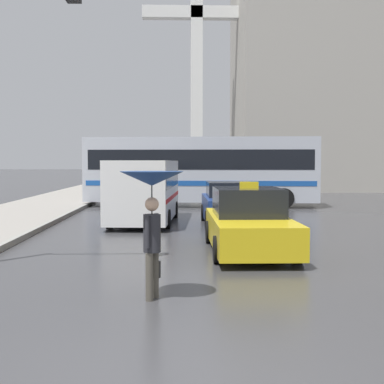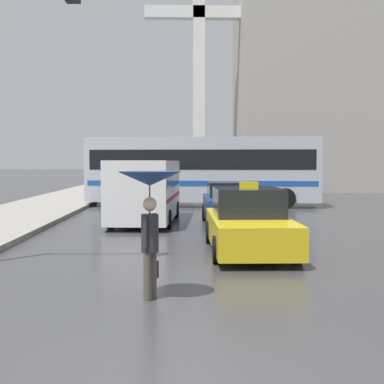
{
  "view_description": "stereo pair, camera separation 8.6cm",
  "coord_description": "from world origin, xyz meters",
  "px_view_note": "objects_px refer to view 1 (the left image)",
  "views": [
    {
      "loc": [
        0.16,
        -4.96,
        2.19
      ],
      "look_at": [
        0.58,
        8.83,
        1.4
      ],
      "focal_mm": 50.0,
      "sensor_mm": 36.0,
      "label": 1
    },
    {
      "loc": [
        0.24,
        -4.96,
        2.19
      ],
      "look_at": [
        0.58,
        8.83,
        1.4
      ],
      "focal_mm": 50.0,
      "sensor_mm": 36.0,
      "label": 2
    }
  ],
  "objects_px": {
    "taxi": "(248,223)",
    "monument_cross": "(197,51)",
    "city_bus": "(201,168)",
    "pedestrian_with_umbrella": "(152,196)",
    "ambulance_van": "(145,188)",
    "sedan_red": "(230,205)"
  },
  "relations": [
    {
      "from": "sedan_red",
      "to": "pedestrian_with_umbrella",
      "type": "xyz_separation_m",
      "value": [
        -2.28,
        -10.06,
        0.96
      ]
    },
    {
      "from": "taxi",
      "to": "ambulance_van",
      "type": "distance_m",
      "value": 6.94
    },
    {
      "from": "sedan_red",
      "to": "monument_cross",
      "type": "relative_size",
      "value": 0.22
    },
    {
      "from": "city_bus",
      "to": "monument_cross",
      "type": "distance_m",
      "value": 17.41
    },
    {
      "from": "city_bus",
      "to": "pedestrian_with_umbrella",
      "type": "xyz_separation_m",
      "value": [
        -1.62,
        -17.77,
        -0.22
      ]
    },
    {
      "from": "city_bus",
      "to": "pedestrian_with_umbrella",
      "type": "relative_size",
      "value": 5.6
    },
    {
      "from": "sedan_red",
      "to": "taxi",
      "type": "bearing_deg",
      "value": 88.59
    },
    {
      "from": "sedan_red",
      "to": "ambulance_van",
      "type": "relative_size",
      "value": 0.72
    },
    {
      "from": "pedestrian_with_umbrella",
      "to": "city_bus",
      "type": "bearing_deg",
      "value": 16.13
    },
    {
      "from": "taxi",
      "to": "pedestrian_with_umbrella",
      "type": "relative_size",
      "value": 2.3
    },
    {
      "from": "taxi",
      "to": "city_bus",
      "type": "relative_size",
      "value": 0.41
    },
    {
      "from": "sedan_red",
      "to": "monument_cross",
      "type": "distance_m",
      "value": 24.83
    },
    {
      "from": "sedan_red",
      "to": "city_bus",
      "type": "relative_size",
      "value": 0.37
    },
    {
      "from": "taxi",
      "to": "monument_cross",
      "type": "xyz_separation_m",
      "value": [
        -0.15,
        28.36,
        9.92
      ]
    },
    {
      "from": "sedan_red",
      "to": "ambulance_van",
      "type": "xyz_separation_m",
      "value": [
        -3.01,
        0.68,
        0.56
      ]
    },
    {
      "from": "taxi",
      "to": "pedestrian_with_umbrella",
      "type": "bearing_deg",
      "value": 64.34
    },
    {
      "from": "ambulance_van",
      "to": "pedestrian_with_umbrella",
      "type": "relative_size",
      "value": 2.87
    },
    {
      "from": "city_bus",
      "to": "pedestrian_with_umbrella",
      "type": "bearing_deg",
      "value": 0.71
    },
    {
      "from": "sedan_red",
      "to": "city_bus",
      "type": "distance_m",
      "value": 7.83
    },
    {
      "from": "monument_cross",
      "to": "sedan_red",
      "type": "bearing_deg",
      "value": -89.26
    },
    {
      "from": "taxi",
      "to": "city_bus",
      "type": "xyz_separation_m",
      "value": [
        -0.52,
        13.32,
        1.17
      ]
    },
    {
      "from": "ambulance_van",
      "to": "taxi",
      "type": "bearing_deg",
      "value": 118.66
    }
  ]
}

